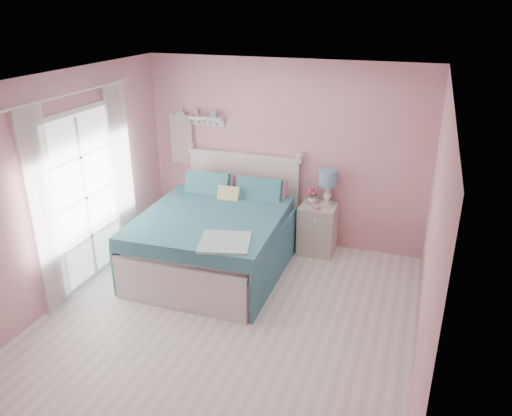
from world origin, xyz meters
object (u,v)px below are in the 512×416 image
Objects in this scene: bed at (217,238)px; teacup at (316,206)px; vase at (312,199)px; table_lamp at (328,180)px; nightstand at (318,229)px.

bed is 20.77× the size of teacup.
vase is (1.06, 0.87, 0.36)m from bed.
bed reaches higher than table_lamp.
table_lamp reaches higher than teacup.
bed is at bearing -143.11° from table_lamp.
table_lamp is 0.38m from teacup.
table_lamp is 3.48× the size of vase.
nightstand is 5.03× the size of vase.
nightstand is at bearing 83.18° from teacup.
bed is 1.44m from nightstand.
teacup reaches higher than nightstand.
table_lamp is 4.55× the size of teacup.
vase reaches higher than teacup.
nightstand is (1.16, 0.84, -0.07)m from bed.
vase is 1.31× the size of teacup.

